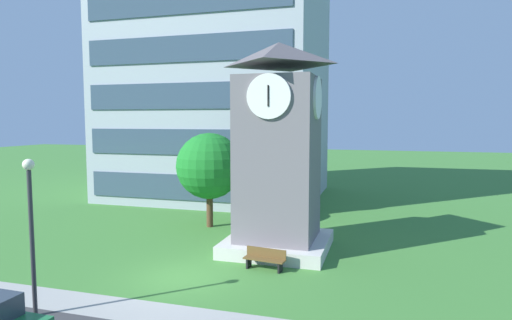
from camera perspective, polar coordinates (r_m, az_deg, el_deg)
ground_plane at (r=18.24m, az=-9.80°, el=-15.04°), size 160.00×160.00×0.00m
kerb_strip at (r=15.66m, az=-15.22°, el=-18.64°), size 120.00×1.60×0.01m
office_building at (r=36.96m, az=-4.86°, el=12.82°), size 16.48×13.34×22.40m
clock_tower at (r=20.79m, az=2.96°, el=0.07°), size 4.85×4.85×9.95m
park_bench at (r=18.79m, az=1.17°, el=-12.86°), size 1.85×0.71×0.88m
street_lamp at (r=15.57m, az=-27.52°, el=-6.75°), size 0.36×0.36×5.10m
tree_near_tower at (r=25.58m, az=-6.17°, el=-0.81°), size 3.89×3.89×5.58m
tree_streetside at (r=29.41m, az=4.65°, el=1.10°), size 3.39×3.39×5.92m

